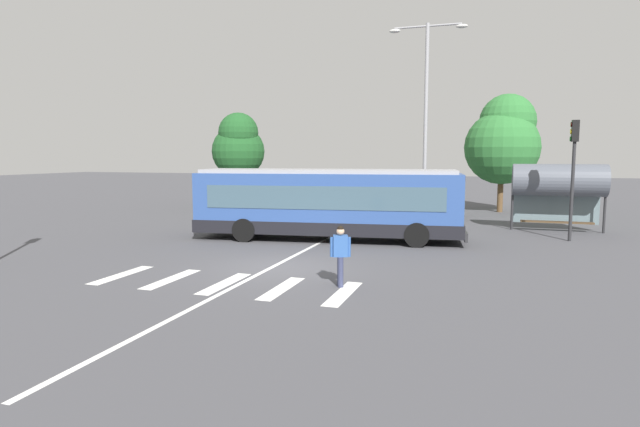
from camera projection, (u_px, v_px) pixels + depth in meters
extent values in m
plane|color=#47474C|center=(279.00, 268.00, 17.05)|extent=(160.00, 160.00, 0.00)
cylinder|color=black|center=(417.00, 227.00, 23.06)|extent=(1.03, 0.42, 1.00)
cylinder|color=black|center=(417.00, 235.00, 20.77)|extent=(1.03, 0.42, 1.00)
cylinder|color=black|center=(261.00, 223.00, 24.41)|extent=(1.03, 0.42, 1.00)
cylinder|color=black|center=(244.00, 230.00, 22.11)|extent=(1.03, 0.42, 1.00)
cube|color=#2D4C8E|center=(327.00, 203.00, 22.51)|extent=(11.51, 3.93, 2.55)
cube|color=black|center=(327.00, 226.00, 22.62)|extent=(11.62, 3.97, 0.55)
cube|color=#3D5666|center=(327.00, 196.00, 22.47)|extent=(10.17, 3.81, 0.96)
cube|color=#3D5666|center=(462.00, 200.00, 21.43)|extent=(0.32, 2.23, 1.63)
cube|color=black|center=(463.00, 178.00, 21.34)|extent=(0.30, 1.93, 0.28)
cube|color=#99999E|center=(327.00, 171.00, 22.36)|extent=(11.03, 3.67, 0.16)
cube|color=#28282B|center=(464.00, 234.00, 21.57)|extent=(0.44, 2.55, 0.36)
cylinder|color=#333856|center=(340.00, 271.00, 14.66)|extent=(0.16, 0.16, 0.85)
cylinder|color=#333856|center=(341.00, 272.00, 14.47)|extent=(0.16, 0.16, 0.85)
cube|color=#2D569E|center=(340.00, 246.00, 14.48)|extent=(0.46, 0.38, 0.60)
cylinder|color=#2D569E|center=(332.00, 247.00, 14.48)|extent=(0.10, 0.10, 0.55)
cylinder|color=#2D569E|center=(349.00, 247.00, 14.49)|extent=(0.10, 0.10, 0.55)
sphere|color=tan|center=(340.00, 231.00, 14.44)|extent=(0.22, 0.22, 0.22)
sphere|color=black|center=(340.00, 229.00, 14.43)|extent=(0.19, 0.19, 0.19)
cylinder|color=black|center=(301.00, 207.00, 33.90)|extent=(0.22, 0.65, 0.64)
cylinder|color=black|center=(325.00, 208.00, 33.34)|extent=(0.22, 0.65, 0.64)
cylinder|color=black|center=(284.00, 211.00, 31.29)|extent=(0.22, 0.65, 0.64)
cylinder|color=black|center=(310.00, 212.00, 30.73)|extent=(0.22, 0.65, 0.64)
cube|color=#C6B793|center=(305.00, 204.00, 32.28)|extent=(1.96, 4.56, 0.52)
cube|color=#3D5666|center=(305.00, 197.00, 32.14)|extent=(1.67, 2.21, 0.44)
cube|color=#C6B793|center=(305.00, 194.00, 32.12)|extent=(1.59, 2.03, 0.09)
cylinder|color=black|center=(340.00, 208.00, 33.11)|extent=(0.24, 0.65, 0.64)
cylinder|color=black|center=(366.00, 209.00, 32.49)|extent=(0.24, 0.65, 0.64)
cylinder|color=black|center=(324.00, 213.00, 30.53)|extent=(0.24, 0.65, 0.64)
cylinder|color=black|center=(351.00, 214.00, 29.91)|extent=(0.24, 0.65, 0.64)
cube|color=#AD1E1E|center=(346.00, 206.00, 31.47)|extent=(2.13, 4.62, 0.52)
cube|color=#3D5666|center=(345.00, 198.00, 31.34)|extent=(1.75, 2.27, 0.44)
cube|color=#AD1E1E|center=(345.00, 195.00, 31.32)|extent=(1.66, 2.08, 0.09)
cylinder|color=black|center=(388.00, 209.00, 32.59)|extent=(0.27, 0.66, 0.64)
cylinder|color=black|center=(415.00, 210.00, 31.91)|extent=(0.27, 0.66, 0.64)
cylinder|color=black|center=(374.00, 214.00, 30.06)|extent=(0.27, 0.66, 0.64)
cylinder|color=black|center=(403.00, 215.00, 29.38)|extent=(0.27, 0.66, 0.64)
cube|color=#234293|center=(395.00, 206.00, 30.95)|extent=(2.30, 4.67, 0.52)
cube|color=#3D5666|center=(395.00, 199.00, 30.81)|extent=(1.83, 2.32, 0.44)
cube|color=#234293|center=(395.00, 195.00, 30.79)|extent=(1.74, 2.14, 0.09)
cylinder|color=black|center=(428.00, 210.00, 32.03)|extent=(0.27, 0.66, 0.64)
cylinder|color=black|center=(455.00, 211.00, 31.35)|extent=(0.27, 0.66, 0.64)
cylinder|color=black|center=(417.00, 215.00, 29.50)|extent=(0.27, 0.66, 0.64)
cylinder|color=black|center=(447.00, 216.00, 28.82)|extent=(0.27, 0.66, 0.64)
cube|color=black|center=(437.00, 207.00, 30.39)|extent=(2.29, 4.67, 0.52)
cube|color=#3D5666|center=(437.00, 199.00, 30.25)|extent=(1.82, 2.32, 0.44)
cube|color=black|center=(437.00, 196.00, 30.23)|extent=(1.73, 2.13, 0.09)
cylinder|color=#28282B|center=(572.00, 192.00, 22.12)|extent=(0.14, 0.14, 4.23)
cube|color=black|center=(575.00, 131.00, 21.84)|extent=(0.28, 0.32, 0.90)
cylinder|color=#410907|center=(571.00, 124.00, 21.86)|extent=(0.04, 0.20, 0.20)
cylinder|color=yellow|center=(571.00, 132.00, 21.90)|extent=(0.04, 0.20, 0.20)
cylinder|color=#093B10|center=(570.00, 139.00, 21.93)|extent=(0.04, 0.20, 0.20)
cylinder|color=#28282B|center=(512.00, 206.00, 25.70)|extent=(0.12, 0.12, 2.30)
cylinder|color=#28282B|center=(605.00, 209.00, 24.45)|extent=(0.12, 0.12, 2.30)
cube|color=slate|center=(556.00, 204.00, 25.72)|extent=(3.93, 0.04, 1.93)
cylinder|color=#515660|center=(559.00, 180.00, 24.93)|extent=(4.17, 1.54, 1.54)
cube|color=#4C3823|center=(557.00, 222.00, 25.15)|extent=(3.27, 0.36, 0.08)
cylinder|color=#939399|center=(426.00, 126.00, 27.31)|extent=(0.20, 0.20, 10.42)
cylinder|color=#939399|center=(445.00, 25.00, 26.49)|extent=(1.70, 0.10, 0.10)
ellipsoid|color=silver|center=(462.00, 26.00, 26.24)|extent=(0.60, 0.32, 0.20)
cylinder|color=#939399|center=(411.00, 27.00, 27.01)|extent=(1.70, 0.10, 0.10)
ellipsoid|color=silver|center=(395.00, 31.00, 27.28)|extent=(0.60, 0.32, 0.20)
cylinder|color=brown|center=(239.00, 188.00, 37.22)|extent=(0.36, 0.36, 2.65)
sphere|color=#1E5123|center=(238.00, 151.00, 36.93)|extent=(3.72, 3.72, 3.72)
sphere|color=#1E5123|center=(238.00, 133.00, 36.46)|extent=(2.79, 2.79, 2.79)
cylinder|color=brown|center=(500.00, 193.00, 33.70)|extent=(0.36, 0.36, 2.51)
sphere|color=#2D7033|center=(502.00, 147.00, 33.38)|extent=(4.72, 4.72, 4.72)
sphere|color=#2D7033|center=(508.00, 122.00, 33.43)|extent=(3.54, 3.54, 3.54)
cube|color=silver|center=(122.00, 275.00, 15.99)|extent=(0.45, 2.60, 0.01)
cube|color=silver|center=(171.00, 279.00, 15.45)|extent=(0.45, 2.60, 0.01)
cube|color=silver|center=(224.00, 283.00, 14.91)|extent=(0.45, 2.60, 0.01)
cube|color=silver|center=(282.00, 288.00, 14.37)|extent=(0.45, 2.60, 0.01)
cube|color=silver|center=(343.00, 293.00, 13.83)|extent=(0.45, 2.60, 0.01)
cube|color=silver|center=(294.00, 256.00, 19.02)|extent=(0.16, 24.00, 0.01)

